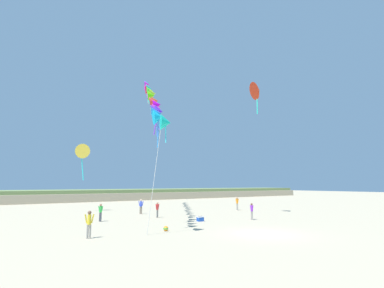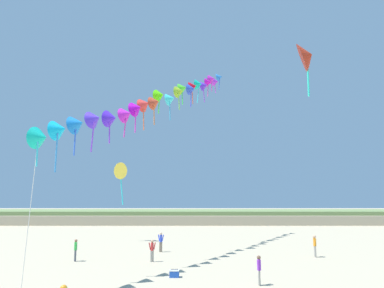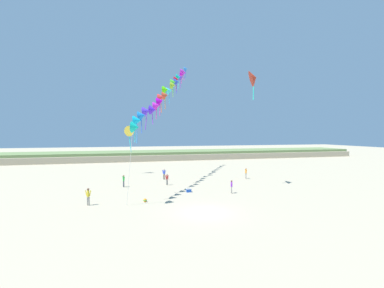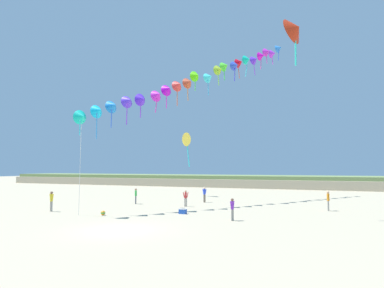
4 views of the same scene
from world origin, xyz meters
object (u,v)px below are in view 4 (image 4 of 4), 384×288
person_far_center (136,195)px  person_near_right (328,199)px  large_kite_mid_trail (295,29)px  beach_ball (103,213)px  person_far_left (204,193)px  large_kite_low_lead (188,140)px  person_near_left (51,200)px  person_mid_center (232,208)px  beach_cooler (183,211)px  person_far_right (186,197)px

person_far_center → person_near_right: bearing=5.3°
person_far_center → large_kite_mid_trail: large_kite_mid_trail is taller
person_far_center → beach_ball: (2.17, -8.12, -0.73)m
person_far_left → person_far_center: bearing=-144.6°
large_kite_low_lead → large_kite_mid_trail: (15.40, -14.97, 6.73)m
large_kite_mid_trail → beach_ball: (-14.24, -4.13, -13.94)m
large_kite_low_lead → large_kite_mid_trail: bearing=-44.2°
large_kite_mid_trail → beach_ball: 20.35m
person_near_left → person_near_right: 23.60m
person_mid_center → person_far_center: (-12.22, 6.81, 0.02)m
person_near_right → person_far_center: bearing=-174.7°
large_kite_low_lead → beach_cooler: bearing=-67.7°
large_kite_mid_trail → beach_cooler: size_ratio=6.78×
beach_ball → beach_cooler: bearing=30.6°
person_near_right → large_kite_mid_trail: size_ratio=0.43×
person_mid_center → large_kite_low_lead: bearing=122.2°
person_mid_center → large_kite_mid_trail: size_ratio=0.40×
person_far_right → large_kite_low_lead: 13.73m
person_near_right → person_far_left: person_near_right is taller
person_far_left → person_near_right: bearing=-11.5°
person_near_right → beach_cooler: bearing=-148.3°
person_near_left → beach_cooler: 11.25m
person_mid_center → person_far_left: person_far_left is taller
person_near_left → person_far_right: person_near_left is taller
person_far_left → beach_cooler: (1.64, -9.14, -0.74)m
person_far_left → beach_cooler: 9.32m
person_near_right → person_far_left: (-12.35, 2.52, -0.02)m
person_near_left → large_kite_mid_trail: 23.99m
beach_cooler → person_near_right: bearing=31.7°
person_near_left → person_far_right: size_ratio=1.09×
person_far_center → beach_cooler: person_far_center is taller
person_near_left → person_mid_center: size_ratio=1.09×
person_far_right → person_far_center: 5.67m
person_far_left → beach_cooler: size_ratio=2.86×
large_kite_mid_trail → beach_ball: size_ratio=10.82×
large_kite_low_lead → beach_cooler: 18.64m
person_near_left → person_near_right: person_near_left is taller
person_near_right → beach_ball: bearing=-148.6°
large_kite_mid_trail → person_near_right: bearing=72.0°
person_mid_center → beach_ball: (-10.04, -1.31, -0.72)m
person_far_center → person_mid_center: bearing=-29.1°
person_near_right → large_kite_low_lead: size_ratio=0.37×
person_near_right → beach_ball: (-16.08, -9.80, -0.79)m
person_near_left → person_far_right: bearing=41.3°
person_far_right → person_far_center: person_far_center is taller
person_near_left → person_far_center: person_near_left is taller
person_near_left → person_far_center: size_ratio=1.07×
large_kite_low_lead → person_far_right: bearing=-67.4°
person_far_left → beach_ball: person_far_left is taller
large_kite_low_lead → beach_ball: size_ratio=12.57×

